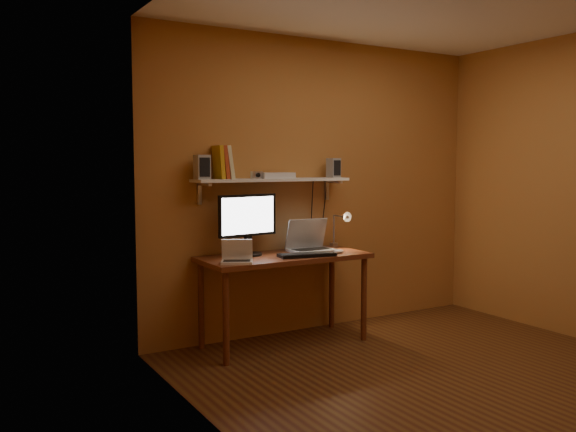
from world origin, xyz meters
TOP-DOWN VIEW (x-y plane):
  - room at (0.00, 0.00)m, footprint 3.44×3.24m
  - desk at (-0.56, 1.28)m, footprint 1.40×0.60m
  - wall_shelf at (-0.56, 1.47)m, footprint 1.40×0.25m
  - monitor at (-0.83, 1.41)m, footprint 0.55×0.27m
  - laptop at (-0.26, 1.37)m, footprint 0.38×0.28m
  - netbook at (-1.07, 1.12)m, footprint 0.29×0.26m
  - keyboard at (-0.44, 1.12)m, footprint 0.49×0.23m
  - mouse at (-0.12, 1.13)m, footprint 0.10×0.07m
  - desk_lamp at (0.10, 1.41)m, footprint 0.09×0.23m
  - speaker_left at (-1.20, 1.47)m, footprint 0.11×0.11m
  - speaker_right at (0.06, 1.47)m, footprint 0.11×0.11m
  - books at (-1.01, 1.50)m, footprint 0.14×0.18m
  - shelf_camera at (-0.74, 1.42)m, footprint 0.11×0.06m
  - router at (-0.54, 1.48)m, footprint 0.30×0.20m

SIDE VIEW (x-z plane):
  - desk at x=-0.56m, z-range 0.29..1.04m
  - keyboard at x=-0.44m, z-range 0.75..0.77m
  - mouse at x=-0.12m, z-range 0.75..0.78m
  - netbook at x=-1.07m, z-range 0.71..0.89m
  - laptop at x=-0.26m, z-range 0.68..0.96m
  - desk_lamp at x=0.10m, z-range 0.77..1.15m
  - monitor at x=-0.83m, z-range 0.78..1.28m
  - room at x=0.00m, z-range -0.02..2.62m
  - wall_shelf at x=-0.56m, z-range 1.26..1.46m
  - router at x=-0.54m, z-range 1.38..1.42m
  - shelf_camera at x=-0.74m, z-range 1.38..1.44m
  - speaker_right at x=0.06m, z-range 1.38..1.55m
  - speaker_left at x=-1.20m, z-range 1.38..1.57m
  - books at x=-1.01m, z-range 1.37..1.64m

